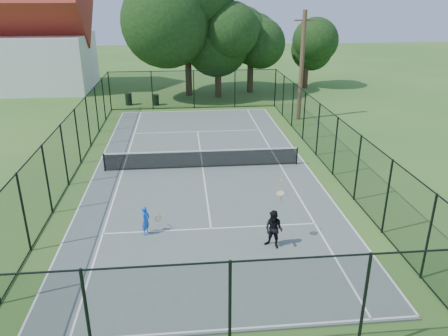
{
  "coord_description": "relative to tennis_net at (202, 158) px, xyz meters",
  "views": [
    {
      "loc": [
        -0.93,
        -21.17,
        8.51
      ],
      "look_at": [
        0.83,
        -3.0,
        1.2
      ],
      "focal_mm": 35.0,
      "sensor_mm": 36.0,
      "label": 1
    }
  ],
  "objects": [
    {
      "name": "fence",
      "position": [
        0.0,
        0.0,
        0.92
      ],
      "size": [
        13.1,
        26.1,
        3.0
      ],
      "color": "black",
      "rests_on": "ground"
    },
    {
      "name": "tennis_net",
      "position": [
        0.0,
        0.0,
        0.0
      ],
      "size": [
        10.08,
        0.08,
        0.95
      ],
      "color": "black",
      "rests_on": "tennis_court"
    },
    {
      "name": "player_blue",
      "position": [
        -2.45,
        -6.53,
        0.06
      ],
      "size": [
        0.79,
        0.49,
        1.15
      ],
      "color": "blue",
      "rests_on": "tennis_court"
    },
    {
      "name": "utility_pole",
      "position": [
        7.43,
        9.0,
        3.24
      ],
      "size": [
        1.4,
        0.3,
        7.52
      ],
      "color": "#4C3823",
      "rests_on": "ground"
    },
    {
      "name": "tree_near_left",
      "position": [
        -0.3,
        17.81,
        5.73
      ],
      "size": [
        7.86,
        7.86,
        10.25
      ],
      "color": "#332114",
      "rests_on": "ground"
    },
    {
      "name": "tree_near_right",
      "position": [
        5.37,
        18.79,
        4.1
      ],
      "size": [
        5.34,
        5.34,
        7.37
      ],
      "color": "#332114",
      "rests_on": "ground"
    },
    {
      "name": "tree_far_right",
      "position": [
        10.93,
        20.16,
        3.01
      ],
      "size": [
        4.39,
        4.39,
        5.81
      ],
      "color": "#332114",
      "rests_on": "ground"
    },
    {
      "name": "trash_bin_right",
      "position": [
        -3.1,
        14.35,
        -0.14
      ],
      "size": [
        0.58,
        0.58,
        0.87
      ],
      "color": "black",
      "rests_on": "ground"
    },
    {
      "name": "building",
      "position": [
        -17.0,
        22.0,
        4.35
      ],
      "size": [
        15.3,
        8.15,
        11.87
      ],
      "color": "silver",
      "rests_on": "ground"
    },
    {
      "name": "trash_bin_left",
      "position": [
        -5.31,
        14.64,
        -0.09
      ],
      "size": [
        0.58,
        0.58,
        0.97
      ],
      "color": "black",
      "rests_on": "ground"
    },
    {
      "name": "tree_near_mid",
      "position": [
        2.26,
        16.97,
        4.12
      ],
      "size": [
        5.84,
        5.84,
        7.63
      ],
      "color": "#332114",
      "rests_on": "ground"
    },
    {
      "name": "player_black",
      "position": [
        2.12,
        -7.92,
        0.2
      ],
      "size": [
        0.88,
        1.01,
        2.37
      ],
      "color": "black",
      "rests_on": "tennis_court"
    },
    {
      "name": "ground",
      "position": [
        0.0,
        0.0,
        -0.58
      ],
      "size": [
        120.0,
        120.0,
        0.0
      ],
      "primitive_type": "plane",
      "color": "#336623"
    },
    {
      "name": "tennis_court",
      "position": [
        0.0,
        0.0,
        -0.55
      ],
      "size": [
        11.0,
        24.0,
        0.06
      ],
      "primitive_type": "cube",
      "color": "#55645D",
      "rests_on": "ground"
    }
  ]
}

